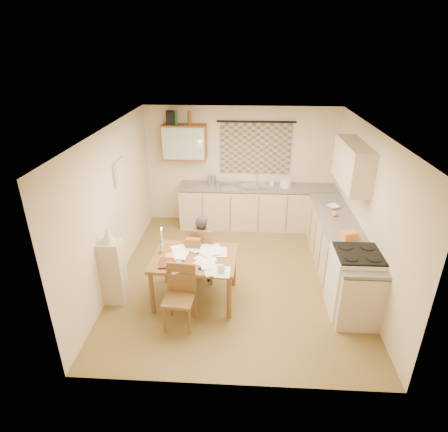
# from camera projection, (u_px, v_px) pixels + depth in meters

# --- Properties ---
(floor) EXTENTS (4.00, 4.50, 0.02)m
(floor) POSITION_uv_depth(u_px,v_px,m) (237.00, 276.00, 6.42)
(floor) COLOR brown
(floor) RESTS_ON ground
(ceiling) EXTENTS (4.00, 4.50, 0.02)m
(ceiling) POSITION_uv_depth(u_px,v_px,m) (240.00, 129.00, 5.36)
(ceiling) COLOR white
(ceiling) RESTS_ON floor
(wall_back) EXTENTS (4.00, 0.02, 2.50)m
(wall_back) POSITION_uv_depth(u_px,v_px,m) (241.00, 166.00, 7.93)
(wall_back) COLOR beige
(wall_back) RESTS_ON floor
(wall_front) EXTENTS (4.00, 0.02, 2.50)m
(wall_front) POSITION_uv_depth(u_px,v_px,m) (233.00, 299.00, 3.85)
(wall_front) COLOR beige
(wall_front) RESTS_ON floor
(wall_left) EXTENTS (0.02, 4.50, 2.50)m
(wall_left) POSITION_uv_depth(u_px,v_px,m) (113.00, 207.00, 6.00)
(wall_left) COLOR beige
(wall_left) RESTS_ON floor
(wall_right) EXTENTS (0.02, 4.50, 2.50)m
(wall_right) POSITION_uv_depth(u_px,v_px,m) (368.00, 213.00, 5.79)
(wall_right) COLOR beige
(wall_right) RESTS_ON floor
(window_blind) EXTENTS (1.45, 0.03, 1.05)m
(window_blind) POSITION_uv_depth(u_px,v_px,m) (255.00, 148.00, 7.71)
(window_blind) COLOR #2D557B
(window_blind) RESTS_ON wall_back
(curtain_rod) EXTENTS (1.60, 0.04, 0.04)m
(curtain_rod) POSITION_uv_depth(u_px,v_px,m) (256.00, 122.00, 7.46)
(curtain_rod) COLOR black
(curtain_rod) RESTS_ON wall_back
(wall_cabinet) EXTENTS (0.90, 0.34, 0.70)m
(wall_cabinet) POSITION_uv_depth(u_px,v_px,m) (184.00, 142.00, 7.60)
(wall_cabinet) COLOR brown
(wall_cabinet) RESTS_ON wall_back
(wall_cabinet_glass) EXTENTS (0.84, 0.02, 0.64)m
(wall_cabinet_glass) POSITION_uv_depth(u_px,v_px,m) (183.00, 144.00, 7.45)
(wall_cabinet_glass) COLOR #99B2A5
(wall_cabinet_glass) RESTS_ON wall_back
(upper_cabinet_right) EXTENTS (0.34, 1.30, 0.70)m
(upper_cabinet_right) POSITION_uv_depth(u_px,v_px,m) (353.00, 164.00, 6.04)
(upper_cabinet_right) COLOR tan
(upper_cabinet_right) RESTS_ON wall_right
(framed_print) EXTENTS (0.04, 0.50, 0.40)m
(framed_print) POSITION_uv_depth(u_px,v_px,m) (120.00, 172.00, 6.16)
(framed_print) COLOR beige
(framed_print) RESTS_ON wall_left
(print_canvas) EXTENTS (0.01, 0.42, 0.32)m
(print_canvas) POSITION_uv_depth(u_px,v_px,m) (121.00, 172.00, 6.16)
(print_canvas) COLOR white
(print_canvas) RESTS_ON wall_left
(counter_back) EXTENTS (3.30, 0.62, 0.92)m
(counter_back) POSITION_uv_depth(u_px,v_px,m) (258.00, 207.00, 7.97)
(counter_back) COLOR tan
(counter_back) RESTS_ON floor
(counter_right) EXTENTS (0.62, 2.95, 0.92)m
(counter_right) POSITION_uv_depth(u_px,v_px,m) (338.00, 251.00, 6.30)
(counter_right) COLOR tan
(counter_right) RESTS_ON floor
(stove) EXTENTS (0.65, 0.65, 1.01)m
(stove) POSITION_uv_depth(u_px,v_px,m) (354.00, 283.00, 5.37)
(stove) COLOR white
(stove) RESTS_ON floor
(sink) EXTENTS (0.67, 0.61, 0.10)m
(sink) POSITION_uv_depth(u_px,v_px,m) (255.00, 188.00, 7.79)
(sink) COLOR silver
(sink) RESTS_ON counter_back
(tap) EXTENTS (0.04, 0.04, 0.28)m
(tap) POSITION_uv_depth(u_px,v_px,m) (257.00, 177.00, 7.88)
(tap) COLOR silver
(tap) RESTS_ON counter_back
(dish_rack) EXTENTS (0.40, 0.35, 0.06)m
(dish_rack) POSITION_uv_depth(u_px,v_px,m) (229.00, 184.00, 7.79)
(dish_rack) COLOR silver
(dish_rack) RESTS_ON counter_back
(kettle) EXTENTS (0.23, 0.23, 0.24)m
(kettle) POSITION_uv_depth(u_px,v_px,m) (212.00, 180.00, 7.77)
(kettle) COLOR silver
(kettle) RESTS_ON counter_back
(mixing_bowl) EXTENTS (0.28, 0.28, 0.16)m
(mixing_bowl) POSITION_uv_depth(u_px,v_px,m) (285.00, 183.00, 7.71)
(mixing_bowl) COLOR white
(mixing_bowl) RESTS_ON counter_back
(soap_bottle) EXTENTS (0.10, 0.10, 0.18)m
(soap_bottle) POSITION_uv_depth(u_px,v_px,m) (272.00, 182.00, 7.77)
(soap_bottle) COLOR white
(soap_bottle) RESTS_ON counter_back
(bowl) EXTENTS (0.36, 0.36, 0.05)m
(bowl) POSITION_uv_depth(u_px,v_px,m) (333.00, 207.00, 6.75)
(bowl) COLOR white
(bowl) RESTS_ON counter_right
(orange_bag) EXTENTS (0.26, 0.22, 0.12)m
(orange_bag) POSITION_uv_depth(u_px,v_px,m) (349.00, 235.00, 5.68)
(orange_bag) COLOR orange
(orange_bag) RESTS_ON counter_right
(fruit_orange) EXTENTS (0.10, 0.10, 0.10)m
(fruit_orange) POSITION_uv_depth(u_px,v_px,m) (335.00, 214.00, 6.41)
(fruit_orange) COLOR orange
(fruit_orange) RESTS_ON counter_right
(speaker) EXTENTS (0.19, 0.22, 0.26)m
(speaker) POSITION_uv_depth(u_px,v_px,m) (170.00, 118.00, 7.41)
(speaker) COLOR black
(speaker) RESTS_ON wall_cabinet
(bottle_green) EXTENTS (0.07, 0.07, 0.26)m
(bottle_green) POSITION_uv_depth(u_px,v_px,m) (176.00, 118.00, 7.40)
(bottle_green) COLOR #195926
(bottle_green) RESTS_ON wall_cabinet
(bottle_brown) EXTENTS (0.08, 0.08, 0.26)m
(bottle_brown) POSITION_uv_depth(u_px,v_px,m) (189.00, 118.00, 7.39)
(bottle_brown) COLOR brown
(bottle_brown) RESTS_ON wall_cabinet
(dining_table) EXTENTS (1.28, 1.00, 0.75)m
(dining_table) POSITION_uv_depth(u_px,v_px,m) (195.00, 278.00, 5.71)
(dining_table) COLOR brown
(dining_table) RESTS_ON floor
(chair_far) EXTENTS (0.50, 0.50, 0.99)m
(chair_far) POSITION_uv_depth(u_px,v_px,m) (203.00, 262.00, 6.26)
(chair_far) COLOR brown
(chair_far) RESTS_ON floor
(chair_near) EXTENTS (0.44, 0.44, 0.90)m
(chair_near) POSITION_uv_depth(u_px,v_px,m) (180.00, 308.00, 5.22)
(chair_near) COLOR brown
(chair_near) RESTS_ON floor
(person) EXTENTS (0.60, 0.54, 1.18)m
(person) POSITION_uv_depth(u_px,v_px,m) (202.00, 248.00, 6.10)
(person) COLOR black
(person) RESTS_ON floor
(shelf_stand) EXTENTS (0.32, 0.30, 1.03)m
(shelf_stand) POSITION_uv_depth(u_px,v_px,m) (113.00, 272.00, 5.60)
(shelf_stand) COLOR tan
(shelf_stand) RESTS_ON floor
(lampshade) EXTENTS (0.20, 0.20, 0.22)m
(lampshade) POSITION_uv_depth(u_px,v_px,m) (108.00, 235.00, 5.34)
(lampshade) COLOR beige
(lampshade) RESTS_ON shelf_stand
(letter_rack) EXTENTS (0.23, 0.11, 0.16)m
(letter_rack) POSITION_uv_depth(u_px,v_px,m) (193.00, 243.00, 5.77)
(letter_rack) COLOR brown
(letter_rack) RESTS_ON dining_table
(mug) EXTENTS (0.11, 0.11, 0.09)m
(mug) POSITION_uv_depth(u_px,v_px,m) (221.00, 270.00, 5.16)
(mug) COLOR white
(mug) RESTS_ON dining_table
(magazine) EXTENTS (0.26, 0.32, 0.03)m
(magazine) POSITION_uv_depth(u_px,v_px,m) (159.00, 263.00, 5.37)
(magazine) COLOR maroon
(magazine) RESTS_ON dining_table
(book) EXTENTS (0.22, 0.27, 0.02)m
(book) POSITION_uv_depth(u_px,v_px,m) (165.00, 257.00, 5.52)
(book) COLOR orange
(book) RESTS_ON dining_table
(orange_box) EXTENTS (0.12, 0.08, 0.04)m
(orange_box) POSITION_uv_depth(u_px,v_px,m) (169.00, 266.00, 5.30)
(orange_box) COLOR orange
(orange_box) RESTS_ON dining_table
(eyeglasses) EXTENTS (0.14, 0.07, 0.02)m
(eyeglasses) POSITION_uv_depth(u_px,v_px,m) (203.00, 268.00, 5.26)
(eyeglasses) COLOR black
(eyeglasses) RESTS_ON dining_table
(candle_holder) EXTENTS (0.07, 0.07, 0.18)m
(candle_holder) POSITION_uv_depth(u_px,v_px,m) (161.00, 247.00, 5.63)
(candle_holder) COLOR silver
(candle_holder) RESTS_ON dining_table
(candle) EXTENTS (0.03, 0.03, 0.22)m
(candle) POSITION_uv_depth(u_px,v_px,m) (162.00, 236.00, 5.52)
(candle) COLOR white
(candle) RESTS_ON dining_table
(candle_flame) EXTENTS (0.02, 0.02, 0.02)m
(candle_flame) POSITION_uv_depth(u_px,v_px,m) (161.00, 228.00, 5.50)
(candle_flame) COLOR #FFCC66
(candle_flame) RESTS_ON dining_table
(papers) EXTENTS (0.97, 0.98, 0.03)m
(papers) POSITION_uv_depth(u_px,v_px,m) (203.00, 257.00, 5.52)
(papers) COLOR white
(papers) RESTS_ON dining_table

